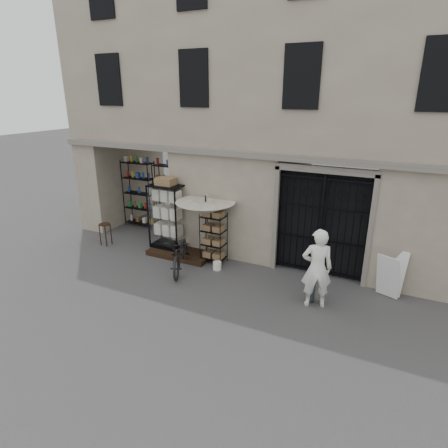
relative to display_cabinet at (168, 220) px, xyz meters
The scene contains 15 objects.
ground 3.56m from the display_cabinet, 30.34° to the right, with size 80.00×80.00×0.00m, color black.
main_building 5.06m from the display_cabinet, 37.98° to the left, with size 14.00×4.00×9.00m, color #9E957B.
shop_recess 1.96m from the display_cabinet, 145.36° to the left, with size 3.00×1.70×3.00m, color black.
shop_shelving 2.28m from the display_cabinet, 135.64° to the left, with size 2.70×0.50×2.50m, color black.
iron_gate 4.73m from the display_cabinet, ahead, with size 2.50×0.21×3.00m.
step_platform 1.13m from the display_cabinet, 17.25° to the right, with size 2.00×0.90×0.15m, color black.
display_cabinet is the anchor object (origin of this frame).
wire_rack 1.71m from the display_cabinet, ahead, with size 0.69×0.50×1.53m.
market_umbrella 1.62m from the display_cabinet, ahead, with size 1.84×1.86×2.47m.
white_bucket 2.28m from the display_cabinet, 14.47° to the right, with size 0.24×0.24×0.23m, color white.
bicycle 1.79m from the display_cabinet, 42.37° to the right, with size 0.70×1.05×2.00m, color black.
wooden_stool 2.34m from the display_cabinet, 167.33° to the right, with size 0.39×0.39×0.75m.
steel_bollard 5.03m from the display_cabinet, 12.52° to the right, with size 0.17×0.17×0.92m, color #44494F.
shopkeeper 5.23m from the display_cabinet, 13.68° to the right, with size 0.71×1.96×0.47m, color white.
easel_sign 6.56m from the display_cabinet, ahead, with size 0.73×0.78×1.14m.
Camera 1 is at (3.54, -7.51, 4.86)m, focal length 30.00 mm.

